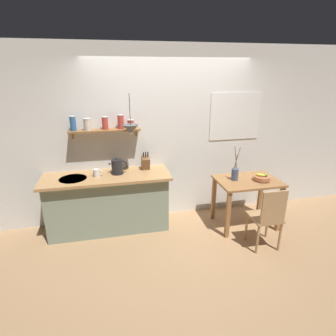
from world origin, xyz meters
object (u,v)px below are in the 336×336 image
twig_vase (235,174)px  electric_kettle (117,167)px  dining_chair_near (268,216)px  pendant_lamp (131,129)px  coffee_mug_by_sink (97,173)px  fruit_bowl (262,177)px  dining_table (247,188)px  knife_block (146,162)px

twig_vase → electric_kettle: (-1.72, 0.31, 0.14)m
dining_chair_near → pendant_lamp: size_ratio=1.62×
twig_vase → coffee_mug_by_sink: twig_vase is taller
fruit_bowl → electric_kettle: electric_kettle is taller
fruit_bowl → twig_vase: (-0.39, 0.11, 0.05)m
pendant_lamp → dining_table: bearing=-9.2°
fruit_bowl → pendant_lamp: 2.06m
dining_table → electric_kettle: (-1.92, 0.36, 0.37)m
electric_kettle → fruit_bowl: bearing=-11.3°
dining_chair_near → pendant_lamp: bearing=151.4°
pendant_lamp → coffee_mug_by_sink: bearing=177.1°
dining_table → fruit_bowl: 0.27m
coffee_mug_by_sink → pendant_lamp: size_ratio=0.24×
dining_chair_near → fruit_bowl: dining_chair_near is taller
dining_table → twig_vase: size_ratio=1.76×
dining_table → dining_chair_near: bearing=-91.8°
dining_table → knife_block: bearing=163.1°
electric_kettle → pendant_lamp: size_ratio=0.49×
coffee_mug_by_sink → pendant_lamp: (0.51, -0.03, 0.61)m
electric_kettle → knife_block: 0.44m
twig_vase → dining_chair_near: bearing=-75.4°
dining_table → twig_vase: (-0.20, 0.05, 0.23)m
coffee_mug_by_sink → fruit_bowl: bearing=-8.7°
twig_vase → pendant_lamp: bearing=171.3°
fruit_bowl → coffee_mug_by_sink: bearing=171.3°
fruit_bowl → electric_kettle: bearing=168.7°
fruit_bowl → knife_block: bearing=162.8°
fruit_bowl → twig_vase: twig_vase is taller
dining_chair_near → coffee_mug_by_sink: coffee_mug_by_sink is taller
electric_kettle → coffee_mug_by_sink: size_ratio=2.00×
dining_chair_near → pendant_lamp: (-1.68, 0.92, 1.05)m
electric_kettle → knife_block: size_ratio=0.95×
fruit_bowl → pendant_lamp: size_ratio=0.44×
dining_table → fruit_bowl: bearing=-19.1°
electric_kettle → knife_block: bearing=12.7°
fruit_bowl → knife_block: size_ratio=0.85×
dining_chair_near → knife_block: bearing=143.3°
dining_table → coffee_mug_by_sink: coffee_mug_by_sink is taller
dining_chair_near → coffee_mug_by_sink: (-2.19, 0.94, 0.44)m
pendant_lamp → electric_kettle: bearing=159.6°
knife_block → twig_vase: bearing=-17.5°
coffee_mug_by_sink → pendant_lamp: bearing=-2.9°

